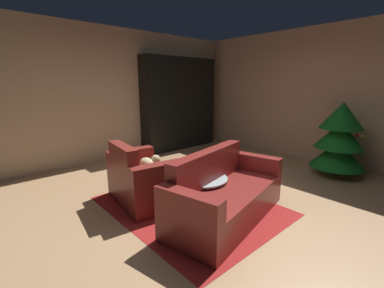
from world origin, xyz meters
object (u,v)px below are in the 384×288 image
(bottle_on_table, at_px, (191,172))
(bookshelf_unit, at_px, (184,105))
(armchair_red, at_px, (142,180))
(couch_red, at_px, (225,196))
(decorated_tree, at_px, (339,138))
(coffee_table, at_px, (202,181))
(book_stack_on_table, at_px, (203,177))

(bottle_on_table, bearing_deg, bookshelf_unit, 141.35)
(bottle_on_table, bearing_deg, armchair_red, -158.77)
(couch_red, xyz_separation_m, decorated_tree, (0.33, 2.63, 0.39))
(coffee_table, relative_size, decorated_tree, 0.51)
(coffee_table, relative_size, book_stack_on_table, 2.97)
(bottle_on_table, bearing_deg, coffee_table, 88.88)
(bottle_on_table, bearing_deg, book_stack_on_table, 70.97)
(coffee_table, height_order, book_stack_on_table, book_stack_on_table)
(armchair_red, xyz_separation_m, coffee_table, (0.72, 0.46, 0.08))
(couch_red, height_order, coffee_table, couch_red)
(bookshelf_unit, height_order, coffee_table, bookshelf_unit)
(bookshelf_unit, height_order, armchair_red, bookshelf_unit)
(bookshelf_unit, bearing_deg, decorated_tree, 11.43)
(armchair_red, height_order, couch_red, armchair_red)
(armchair_red, bearing_deg, coffee_table, 32.55)
(coffee_table, distance_m, book_stack_on_table, 0.09)
(armchair_red, height_order, decorated_tree, decorated_tree)
(bookshelf_unit, relative_size, decorated_tree, 1.70)
(bookshelf_unit, relative_size, book_stack_on_table, 9.99)
(bookshelf_unit, distance_m, armchair_red, 3.26)
(armchair_red, xyz_separation_m, decorated_tree, (1.39, 3.14, 0.36))
(book_stack_on_table, xyz_separation_m, bottle_on_table, (-0.05, -0.14, 0.09))
(couch_red, distance_m, decorated_tree, 2.68)
(couch_red, xyz_separation_m, bottle_on_table, (-0.35, -0.23, 0.27))
(book_stack_on_table, bearing_deg, coffee_table, 142.56)
(bookshelf_unit, distance_m, bottle_on_table, 3.52)
(bookshelf_unit, distance_m, decorated_tree, 3.49)
(couch_red, relative_size, book_stack_on_table, 8.44)
(bookshelf_unit, bearing_deg, book_stack_on_table, -36.24)
(armchair_red, bearing_deg, bottle_on_table, 21.23)
(bottle_on_table, height_order, decorated_tree, decorated_tree)
(couch_red, bearing_deg, bottle_on_table, -146.23)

